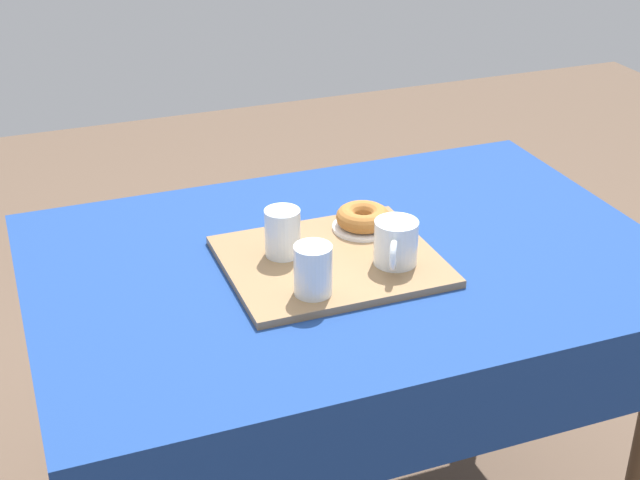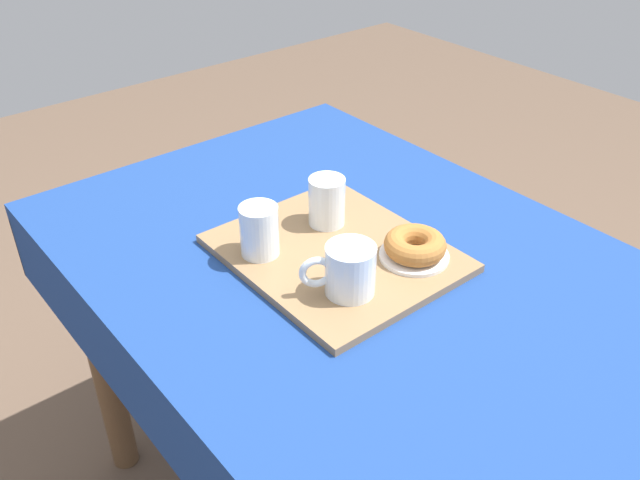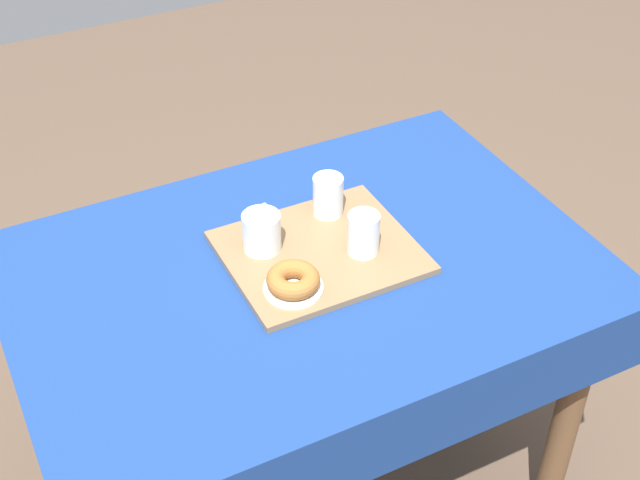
{
  "view_description": "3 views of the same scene",
  "coord_description": "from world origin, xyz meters",
  "px_view_note": "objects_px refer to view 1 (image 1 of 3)",
  "views": [
    {
      "loc": [
        0.6,
        1.41,
        1.6
      ],
      "look_at": [
        0.06,
        0.0,
        0.81
      ],
      "focal_mm": 51.04,
      "sensor_mm": 36.0,
      "label": 1
    },
    {
      "loc": [
        -0.7,
        0.67,
        1.45
      ],
      "look_at": [
        0.06,
        0.05,
        0.8
      ],
      "focal_mm": 38.07,
      "sensor_mm": 36.0,
      "label": 2
    },
    {
      "loc": [
        -0.6,
        -1.27,
        1.96
      ],
      "look_at": [
        0.05,
        0.02,
        0.8
      ],
      "focal_mm": 49.7,
      "sensor_mm": 36.0,
      "label": 3
    }
  ],
  "objects_px": {
    "tea_mug_left": "(396,244)",
    "water_glass_near": "(313,272)",
    "water_glass_far": "(283,235)",
    "serving_tray": "(331,261)",
    "donut_plate_left": "(363,227)",
    "dining_table": "(349,305)",
    "sugar_donut_left": "(363,217)"
  },
  "relations": [
    {
      "from": "tea_mug_left",
      "to": "water_glass_near",
      "type": "relative_size",
      "value": 1.25
    },
    {
      "from": "water_glass_far",
      "to": "sugar_donut_left",
      "type": "distance_m",
      "value": 0.19
    },
    {
      "from": "serving_tray",
      "to": "sugar_donut_left",
      "type": "relative_size",
      "value": 3.66
    },
    {
      "from": "dining_table",
      "to": "tea_mug_left",
      "type": "relative_size",
      "value": 10.54
    },
    {
      "from": "sugar_donut_left",
      "to": "serving_tray",
      "type": "bearing_deg",
      "value": 40.72
    },
    {
      "from": "tea_mug_left",
      "to": "water_glass_near",
      "type": "bearing_deg",
      "value": 14.6
    },
    {
      "from": "donut_plate_left",
      "to": "tea_mug_left",
      "type": "bearing_deg",
      "value": 90.08
    },
    {
      "from": "water_glass_near",
      "to": "sugar_donut_left",
      "type": "distance_m",
      "value": 0.27
    },
    {
      "from": "tea_mug_left",
      "to": "sugar_donut_left",
      "type": "xyz_separation_m",
      "value": [
        0.0,
        -0.15,
        -0.01
      ]
    },
    {
      "from": "water_glass_far",
      "to": "donut_plate_left",
      "type": "xyz_separation_m",
      "value": [
        -0.18,
        -0.04,
        -0.04
      ]
    },
    {
      "from": "water_glass_near",
      "to": "water_glass_far",
      "type": "distance_m",
      "value": 0.15
    },
    {
      "from": "tea_mug_left",
      "to": "water_glass_far",
      "type": "bearing_deg",
      "value": -30.16
    },
    {
      "from": "dining_table",
      "to": "serving_tray",
      "type": "xyz_separation_m",
      "value": [
        0.05,
        0.02,
        0.12
      ]
    },
    {
      "from": "serving_tray",
      "to": "donut_plate_left",
      "type": "xyz_separation_m",
      "value": [
        -0.1,
        -0.09,
        0.01
      ]
    },
    {
      "from": "serving_tray",
      "to": "water_glass_near",
      "type": "relative_size",
      "value": 4.26
    },
    {
      "from": "tea_mug_left",
      "to": "donut_plate_left",
      "type": "bearing_deg",
      "value": -89.92
    },
    {
      "from": "water_glass_near",
      "to": "donut_plate_left",
      "type": "relative_size",
      "value": 0.76
    },
    {
      "from": "tea_mug_left",
      "to": "water_glass_far",
      "type": "distance_m",
      "value": 0.21
    },
    {
      "from": "serving_tray",
      "to": "sugar_donut_left",
      "type": "height_order",
      "value": "sugar_donut_left"
    },
    {
      "from": "dining_table",
      "to": "water_glass_far",
      "type": "height_order",
      "value": "water_glass_far"
    },
    {
      "from": "water_glass_far",
      "to": "donut_plate_left",
      "type": "distance_m",
      "value": 0.19
    },
    {
      "from": "water_glass_far",
      "to": "donut_plate_left",
      "type": "relative_size",
      "value": 0.76
    },
    {
      "from": "dining_table",
      "to": "water_glass_far",
      "type": "distance_m",
      "value": 0.21
    },
    {
      "from": "serving_tray",
      "to": "sugar_donut_left",
      "type": "distance_m",
      "value": 0.14
    },
    {
      "from": "sugar_donut_left",
      "to": "donut_plate_left",
      "type": "bearing_deg",
      "value": 0.0
    },
    {
      "from": "donut_plate_left",
      "to": "water_glass_near",
      "type": "bearing_deg",
      "value": 47.81
    },
    {
      "from": "serving_tray",
      "to": "donut_plate_left",
      "type": "height_order",
      "value": "donut_plate_left"
    },
    {
      "from": "dining_table",
      "to": "donut_plate_left",
      "type": "xyz_separation_m",
      "value": [
        -0.06,
        -0.07,
        0.13
      ]
    },
    {
      "from": "water_glass_far",
      "to": "water_glass_near",
      "type": "bearing_deg",
      "value": 91.34
    },
    {
      "from": "dining_table",
      "to": "tea_mug_left",
      "type": "xyz_separation_m",
      "value": [
        -0.06,
        0.08,
        0.17
      ]
    },
    {
      "from": "dining_table",
      "to": "sugar_donut_left",
      "type": "distance_m",
      "value": 0.18
    },
    {
      "from": "dining_table",
      "to": "water_glass_near",
      "type": "relative_size",
      "value": 13.18
    }
  ]
}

